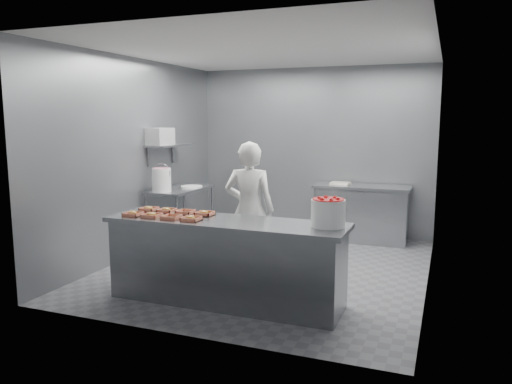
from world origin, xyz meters
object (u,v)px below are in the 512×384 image
tray_5 (167,210)px  tray_6 (186,212)px  tray_4 (149,209)px  back_counter (361,213)px  tray_1 (152,215)px  strawberry_tub (328,212)px  appliance (160,137)px  tray_7 (205,213)px  tray_0 (133,214)px  worker (249,210)px  prep_table (181,208)px  tray_3 (191,219)px  tray_2 (171,217)px  glaze_bucket (162,179)px  service_counter (226,261)px

tray_5 → tray_6: (0.24, 0.00, -0.00)m
tray_4 → tray_5: size_ratio=1.00×
back_counter → tray_4: tray_4 is taller
tray_1 → strawberry_tub: size_ratio=0.56×
appliance → tray_7: bearing=-34.7°
tray_0 → worker: 1.43m
tray_1 → worker: bearing=56.5°
prep_table → worker: bearing=-33.6°
prep_table → tray_4: size_ratio=6.40×
tray_1 → tray_3: same height
tray_5 → tray_0: bearing=-127.7°
back_counter → tray_4: bearing=-122.1°
strawberry_tub → tray_4: bearing=178.0°
back_counter → tray_7: (-1.22, -3.09, 0.47)m
tray_2 → appliance: bearing=124.6°
tray_4 → tray_5: (0.24, 0.00, 0.00)m
tray_0 → tray_5: 0.39m
tray_2 → glaze_bucket: size_ratio=0.45×
tray_3 → tray_5: 0.57m
service_counter → tray_1: (-0.80, -0.16, 0.47)m
tray_3 → glaze_bucket: glaze_bucket is taller
tray_5 → glaze_bucket: glaze_bucket is taller
tray_3 → strawberry_tub: 1.42m
tray_2 → tray_4: 0.57m
tray_6 → tray_7: size_ratio=1.00×
service_counter → appliance: bearing=137.3°
tray_0 → glaze_bucket: size_ratio=0.45×
glaze_bucket → tray_5: bearing=-56.2°
tray_7 → tray_5: bearing=180.0°
tray_1 → strawberry_tub: bearing=7.2°
back_counter → tray_0: size_ratio=8.01×
tray_7 → glaze_bucket: size_ratio=0.45×
worker → tray_6: bearing=49.1°
tray_3 → worker: bearing=78.0°
tray_6 → strawberry_tub: bearing=-2.6°
prep_table → appliance: bearing=-122.2°
tray_2 → appliance: (-1.26, 1.84, 0.77)m
back_counter → tray_0: (-1.94, -3.41, 0.47)m
tray_1 → tray_2: 0.24m
service_counter → appliance: 2.77m
appliance → back_counter: bearing=40.8°
prep_table → tray_0: 2.22m
tray_5 → strawberry_tub: bearing=-2.2°
tray_4 → appliance: 1.88m
service_counter → prep_table: bearing=130.2°
prep_table → worker: size_ratio=0.71×
tray_7 → strawberry_tub: (1.40, -0.07, 0.13)m
tray_3 → strawberry_tub: strawberry_tub is taller
tray_1 → tray_4: bearing=127.7°
tray_0 → worker: (0.95, 1.07, -0.08)m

